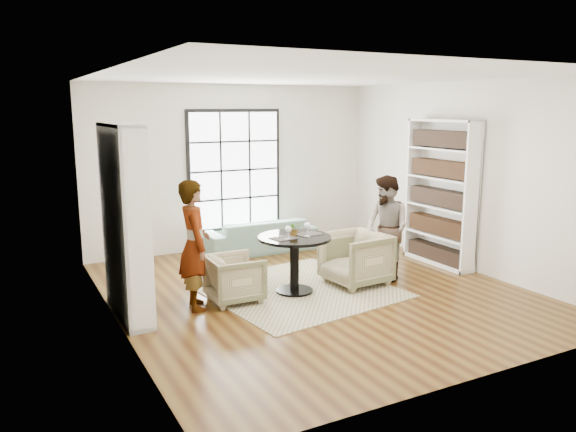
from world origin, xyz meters
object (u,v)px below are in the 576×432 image
person_left (194,245)px  wine_glass_left (288,230)px  armchair_right (356,259)px  pedestal_table (294,252)px  armchair_left (235,278)px  sofa (259,235)px  person_right (386,228)px  wine_glass_right (307,226)px  flower_centerpiece (294,229)px

person_left → wine_glass_left: person_left is taller
armchair_right → wine_glass_left: 1.27m
pedestal_table → armchair_left: bearing=176.3°
pedestal_table → armchair_left: size_ratio=1.46×
armchair_left → person_left: (-0.55, 0.00, 0.53)m
sofa → wine_glass_left: size_ratio=10.84×
person_left → wine_glass_left: bearing=-89.4°
sofa → person_right: bearing=112.5°
person_right → pedestal_table: bearing=-94.1°
wine_glass_right → sofa: bearing=80.9°
pedestal_table → wine_glass_right: 0.42m
armchair_left → flower_centerpiece: (0.89, -0.03, 0.60)m
person_left → wine_glass_right: person_left is taller
pedestal_table → sofa: size_ratio=0.51×
wine_glass_right → pedestal_table: bearing=147.7°
armchair_left → armchair_right: size_ratio=0.82×
armchair_right → wine_glass_right: wine_glass_right is taller
wine_glass_right → armchair_right: bearing=0.7°
pedestal_table → flower_centerpiece: size_ratio=4.95×
armchair_right → person_right: person_right is taller
wine_glass_left → flower_centerpiece: size_ratio=0.90×
sofa → wine_glass_left: wine_glass_left is taller
pedestal_table → wine_glass_left: (-0.16, -0.12, 0.36)m
armchair_right → flower_centerpiece: flower_centerpiece is taller
armchair_right → person_left: (-2.42, 0.14, 0.46)m
sofa → person_right: person_right is taller
person_left → flower_centerpiece: size_ratio=8.16×
person_right → flower_centerpiece: bearing=-95.0°
person_left → wine_glass_right: size_ratio=8.25×
pedestal_table → wine_glass_right: bearing=-32.3°
wine_glass_left → wine_glass_right: 0.31m
wine_glass_left → wine_glass_right: (0.31, 0.02, 0.01)m
pedestal_table → flower_centerpiece: bearing=72.1°
armchair_left → wine_glass_left: 0.98m
person_right → wine_glass_left: person_right is taller
armchair_left → armchair_right: (1.87, -0.14, 0.07)m
person_left → pedestal_table: bearing=-83.8°
pedestal_table → wine_glass_right: size_ratio=5.01×
armchair_left → flower_centerpiece: flower_centerpiece is taller
pedestal_table → wine_glass_left: size_ratio=5.48×
pedestal_table → sofa: (0.55, 2.35, -0.29)m
pedestal_table → armchair_left: 0.93m
person_right → wine_glass_right: (-1.38, -0.01, 0.17)m
armchair_left → person_right: size_ratio=0.44×
sofa → person_right: (0.99, -2.44, 0.50)m
armchair_right → wine_glass_left: bearing=-92.1°
person_right → sofa: bearing=-158.8°
person_left → wine_glass_right: bearing=-87.0°
armchair_right → wine_glass_right: size_ratio=4.18×
armchair_left → flower_centerpiece: 1.08m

